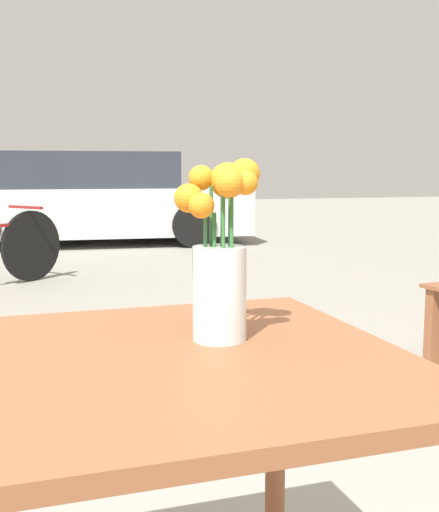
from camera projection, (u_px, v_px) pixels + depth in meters
table_front at (182, 418)px, 1.14m from camera, size 0.81×0.83×0.74m
flower_vase at (220, 265)px, 1.20m from camera, size 0.16×0.15×0.34m
parked_car at (87, 200)px, 9.19m from camera, size 4.59×2.17×1.29m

